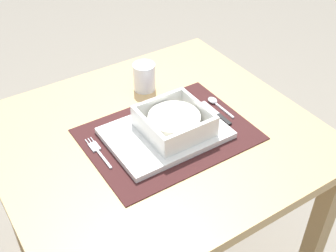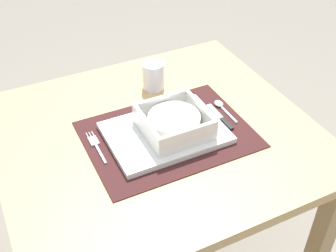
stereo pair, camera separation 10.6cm
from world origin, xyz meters
TOP-DOWN VIEW (x-y plane):
  - dining_table at (0.00, 0.00)m, footprint 0.83×0.75m
  - placemat at (0.02, -0.03)m, footprint 0.43×0.32m
  - serving_plate at (0.02, -0.03)m, footprint 0.30×0.22m
  - porridge_bowl at (0.04, -0.04)m, footprint 0.16×0.16m
  - fork at (-0.16, 0.01)m, footprint 0.02×0.13m
  - spoon at (0.21, 0.02)m, footprint 0.02×0.11m
  - butter_knife at (0.19, -0.03)m, footprint 0.01×0.13m
  - bread_knife at (0.16, -0.02)m, footprint 0.01×0.13m
  - drinking_glass at (0.08, 0.20)m, footprint 0.07×0.07m

SIDE VIEW (x-z plane):
  - dining_table at x=0.00m, z-range 0.24..0.95m
  - placemat at x=0.02m, z-range 0.70..0.71m
  - fork at x=-0.16m, z-range 0.71..0.71m
  - butter_knife at x=0.19m, z-range 0.71..0.71m
  - bread_knife at x=0.16m, z-range 0.71..0.71m
  - spoon at x=0.21m, z-range 0.70..0.72m
  - serving_plate at x=0.02m, z-range 0.71..0.72m
  - drinking_glass at x=0.08m, z-range 0.70..0.78m
  - porridge_bowl at x=0.04m, z-range 0.72..0.78m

